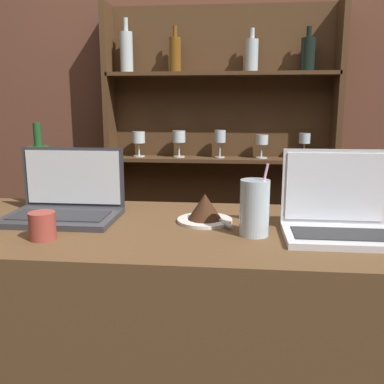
{
  "coord_description": "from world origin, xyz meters",
  "views": [
    {
      "loc": [
        0.2,
        -0.91,
        1.32
      ],
      "look_at": [
        0.08,
        0.35,
        1.05
      ],
      "focal_mm": 40.0,
      "sensor_mm": 36.0,
      "label": 1
    }
  ],
  "objects_px": {
    "laptop_near": "(65,203)",
    "water_glass": "(255,208)",
    "cake_plate": "(205,210)",
    "coffee_cup": "(42,226)",
    "wine_bottle_green": "(40,173)",
    "laptop_far": "(338,217)"
  },
  "relations": [
    {
      "from": "laptop_near",
      "to": "water_glass",
      "type": "xyz_separation_m",
      "value": [
        0.6,
        -0.13,
        0.03
      ]
    },
    {
      "from": "cake_plate",
      "to": "coffee_cup",
      "type": "relative_size",
      "value": 2.37
    },
    {
      "from": "cake_plate",
      "to": "water_glass",
      "type": "distance_m",
      "value": 0.19
    },
    {
      "from": "coffee_cup",
      "to": "cake_plate",
      "type": "bearing_deg",
      "value": 26.66
    },
    {
      "from": "wine_bottle_green",
      "to": "coffee_cup",
      "type": "height_order",
      "value": "wine_bottle_green"
    },
    {
      "from": "laptop_near",
      "to": "cake_plate",
      "type": "height_order",
      "value": "laptop_near"
    },
    {
      "from": "cake_plate",
      "to": "laptop_far",
      "type": "bearing_deg",
      "value": -14.68
    },
    {
      "from": "laptop_far",
      "to": "coffee_cup",
      "type": "distance_m",
      "value": 0.81
    },
    {
      "from": "laptop_far",
      "to": "cake_plate",
      "type": "xyz_separation_m",
      "value": [
        -0.38,
        0.1,
        -0.02
      ]
    },
    {
      "from": "water_glass",
      "to": "wine_bottle_green",
      "type": "xyz_separation_m",
      "value": [
        -0.76,
        0.31,
        0.03
      ]
    },
    {
      "from": "cake_plate",
      "to": "coffee_cup",
      "type": "height_order",
      "value": "cake_plate"
    },
    {
      "from": "water_glass",
      "to": "cake_plate",
      "type": "bearing_deg",
      "value": 140.89
    },
    {
      "from": "laptop_near",
      "to": "wine_bottle_green",
      "type": "relative_size",
      "value": 1.18
    },
    {
      "from": "cake_plate",
      "to": "wine_bottle_green",
      "type": "distance_m",
      "value": 0.65
    },
    {
      "from": "water_glass",
      "to": "coffee_cup",
      "type": "bearing_deg",
      "value": -170.58
    },
    {
      "from": "cake_plate",
      "to": "water_glass",
      "type": "bearing_deg",
      "value": -39.11
    },
    {
      "from": "laptop_near",
      "to": "coffee_cup",
      "type": "height_order",
      "value": "laptop_near"
    },
    {
      "from": "coffee_cup",
      "to": "water_glass",
      "type": "bearing_deg",
      "value": 9.42
    },
    {
      "from": "cake_plate",
      "to": "coffee_cup",
      "type": "distance_m",
      "value": 0.48
    },
    {
      "from": "laptop_near",
      "to": "coffee_cup",
      "type": "xyz_separation_m",
      "value": [
        0.03,
        -0.23,
        -0.01
      ]
    },
    {
      "from": "laptop_far",
      "to": "wine_bottle_green",
      "type": "relative_size",
      "value": 1.02
    },
    {
      "from": "laptop_far",
      "to": "wine_bottle_green",
      "type": "bearing_deg",
      "value": 163.81
    }
  ]
}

